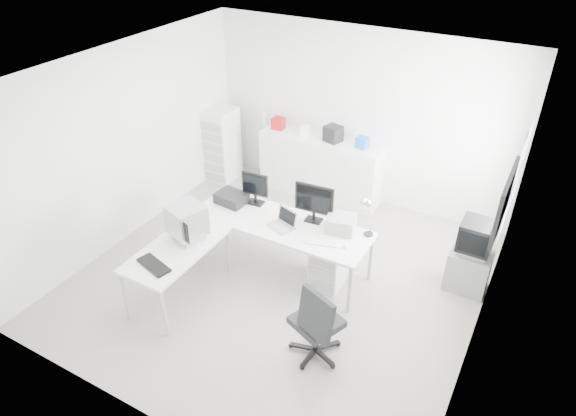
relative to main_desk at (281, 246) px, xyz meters
The scene contains 30 objects.
floor 0.43m from the main_desk, 63.06° to the right, with size 5.00×5.00×0.01m, color beige.
ceiling 2.43m from the main_desk, 63.06° to the right, with size 5.00×5.00×0.01m, color white.
back_wall 2.53m from the main_desk, 87.67° to the left, with size 5.00×0.02×2.80m, color silver.
left_wall 2.62m from the main_desk, behind, with size 0.02×5.00×2.80m, color silver.
right_wall 2.80m from the main_desk, ahead, with size 0.02×5.00×2.80m, color silver.
window 3.03m from the main_desk, 21.52° to the left, with size 0.02×1.20×1.10m, color white, non-canonical shape.
wall_picture 2.98m from the main_desk, ahead, with size 0.04×0.90×0.60m, color black, non-canonical shape.
main_desk is the anchor object (origin of this frame).
side_desk 1.39m from the main_desk, 127.69° to the right, with size 0.70×1.40×0.75m, color white, non-canonical shape.
drawer_pedestal 0.71m from the main_desk, ahead, with size 0.40×0.50×0.60m, color white.
inkjet_printer 0.97m from the main_desk, behind, with size 0.41×0.32×0.15m, color black.
lcd_monitor_small 0.86m from the main_desk, 155.56° to the left, with size 0.38×0.22×0.48m, color black, non-canonical shape.
lcd_monitor_large 0.78m from the main_desk, 35.54° to the left, with size 0.52×0.21×0.54m, color black, non-canonical shape.
laptop 0.50m from the main_desk, 63.43° to the right, with size 0.35×0.36×0.23m, color #B7B7BA, non-canonical shape.
white_keyboard 0.77m from the main_desk, 12.99° to the right, with size 0.41×0.13×0.02m, color white.
white_mouse 1.04m from the main_desk, ahead, with size 0.06×0.06×0.06m, color white.
laser_printer 0.92m from the main_desk, 16.35° to the left, with size 0.36×0.31×0.21m, color #9F9F9F.
desk_lamp 1.30m from the main_desk, 15.26° to the left, with size 0.17×0.17×0.50m, color silver, non-canonical shape.
crt_monitor 1.34m from the main_desk, 135.00° to the right, with size 0.38×0.38×0.44m, color #B7B7BA, non-canonical shape.
black_keyboard 1.77m from the main_desk, 119.54° to the right, with size 0.46×0.18×0.03m, color black.
office_chair 1.58m from the main_desk, 46.22° to the right, with size 0.62×0.62×1.07m, color #292C2E, non-canonical shape.
tv_cabinet 2.46m from the main_desk, 19.54° to the left, with size 0.52×0.42×0.56m, color gray.
crt_tv 2.49m from the main_desk, 19.54° to the left, with size 0.50×0.48×0.45m, color black, non-canonical shape.
sideboard 2.10m from the main_desk, 101.59° to the left, with size 2.06×0.51×1.03m, color white.
clutter_box_a 2.51m from the main_desk, 120.73° to the left, with size 0.20×0.17×0.20m, color #A61717.
clutter_box_b 2.30m from the main_desk, 109.35° to the left, with size 0.15×0.13×0.15m, color white.
clutter_box_c 2.21m from the main_desk, 96.15° to the left, with size 0.25×0.23×0.25m, color black.
clutter_box_d 2.20m from the main_desk, 82.28° to the left, with size 0.18×0.15×0.18m, color blue.
clutter_bottle 2.70m from the main_desk, 125.99° to the left, with size 0.07×0.07×0.22m, color white.
filing_cabinet 2.81m from the main_desk, 141.33° to the left, with size 0.45×0.54×1.29m, color white.
Camera 1 is at (2.68, -4.63, 4.54)m, focal length 32.00 mm.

